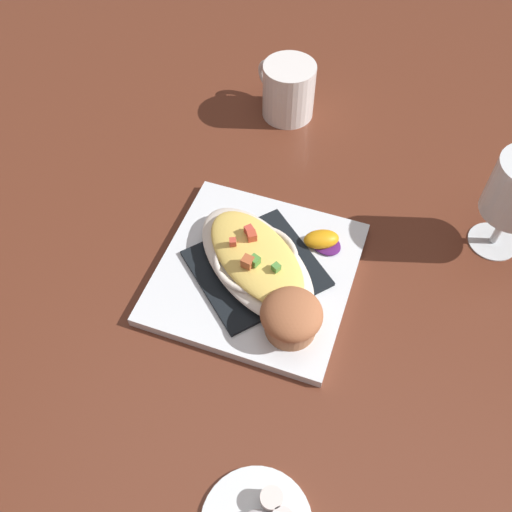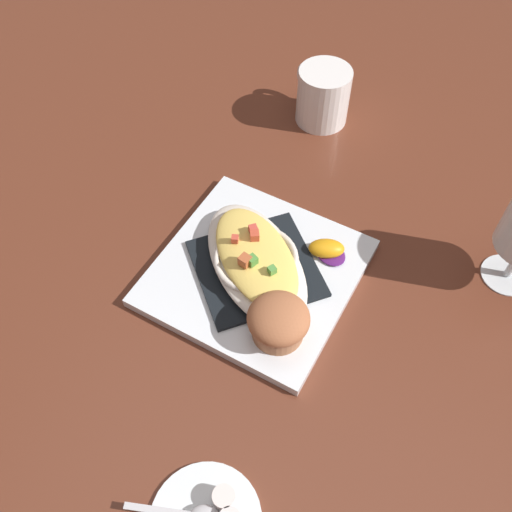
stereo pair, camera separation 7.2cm
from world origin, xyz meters
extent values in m
plane|color=brown|center=(0.00, 0.00, 0.00)|extent=(2.60, 2.60, 0.00)
cube|color=white|center=(0.00, 0.00, 0.01)|extent=(0.30, 0.30, 0.01)
cube|color=black|center=(0.00, 0.00, 0.02)|extent=(0.21, 0.21, 0.01)
ellipsoid|color=silver|center=(0.00, 0.00, 0.03)|extent=(0.23, 0.22, 0.02)
torus|color=silver|center=(0.00, 0.00, 0.04)|extent=(0.16, 0.16, 0.01)
ellipsoid|color=#EFCB5D|center=(0.00, 0.00, 0.04)|extent=(0.19, 0.18, 0.02)
cube|color=#CB4930|center=(0.02, 0.01, 0.06)|extent=(0.01, 0.01, 0.01)
cube|color=#50953C|center=(-0.02, 0.00, 0.06)|extent=(0.02, 0.02, 0.01)
cube|color=#D14739|center=(0.03, 0.01, 0.06)|extent=(0.01, 0.01, 0.01)
cube|color=#BA5A32|center=(-0.02, 0.01, 0.06)|extent=(0.02, 0.02, 0.01)
cube|color=#CD4935|center=(0.01, 0.03, 0.06)|extent=(0.01, 0.01, 0.01)
cube|color=#559A42|center=(-0.02, -0.03, 0.06)|extent=(0.01, 0.01, 0.01)
cylinder|color=#A36744|center=(-0.08, -0.05, 0.03)|extent=(0.06, 0.06, 0.03)
ellipsoid|color=#A6623E|center=(-0.08, -0.05, 0.05)|extent=(0.08, 0.08, 0.04)
ellipsoid|color=#4C0F23|center=(-0.08, -0.05, 0.06)|extent=(0.03, 0.03, 0.01)
ellipsoid|color=#501B64|center=(0.05, -0.09, 0.02)|extent=(0.06, 0.06, 0.01)
ellipsoid|color=orange|center=(0.05, -0.08, 0.03)|extent=(0.04, 0.05, 0.02)
cylinder|color=white|center=(0.33, -0.02, 0.05)|extent=(0.08, 0.08, 0.09)
torus|color=white|center=(0.37, 0.02, 0.05)|extent=(0.05, 0.05, 0.05)
cylinder|color=#4C2D14|center=(0.33, -0.02, 0.03)|extent=(0.07, 0.07, 0.06)
cylinder|color=white|center=(0.09, -0.32, 0.00)|extent=(0.07, 0.07, 0.00)
cylinder|color=white|center=(0.09, -0.32, 0.04)|extent=(0.01, 0.01, 0.06)
cylinder|color=white|center=(-0.28, -0.05, 0.02)|extent=(0.02, 0.02, 0.02)
camera|label=1|loc=(-0.42, -0.04, 0.63)|focal=39.81mm
camera|label=2|loc=(-0.41, -0.11, 0.63)|focal=39.81mm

